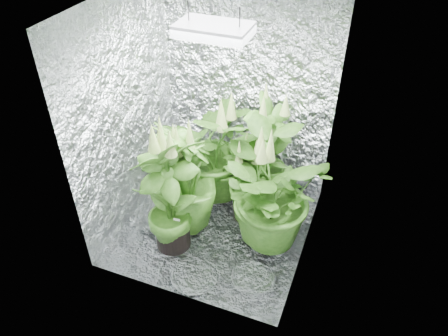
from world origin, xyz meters
The scene contains 12 objects.
ground centered at (0.00, 0.00, 0.00)m, with size 1.60×1.60×0.00m, color silver.
walls centered at (0.00, 0.00, 1.00)m, with size 1.62×1.62×2.00m.
ceiling centered at (0.00, 0.00, 2.00)m, with size 1.60×1.60×0.01m, color silver.
grow_lamp centered at (0.00, 0.00, 1.83)m, with size 0.50×0.30×0.22m.
plant_a centered at (-0.16, 0.43, 0.52)m, with size 0.95×0.95×1.11m.
plant_b centered at (0.28, 0.63, 0.52)m, with size 0.75×0.75×1.12m.
plant_c centered at (0.22, 0.23, 0.40)m, with size 0.59×0.59×0.88m.
plant_d centered at (-0.27, -0.06, 0.52)m, with size 0.80×0.80×1.12m.
plant_e centered at (0.46, -0.01, 0.52)m, with size 1.08×1.08×1.10m.
plant_f centered at (-0.27, -0.34, 0.58)m, with size 0.85×0.85×1.25m.
circulation_fan centered at (0.59, 0.61, 0.16)m, with size 0.20×0.32×0.38m.
plant_label centered at (-0.21, -0.37, 0.30)m, with size 0.06×0.01×0.09m, color white.
Camera 1 is at (1.09, -2.64, 2.86)m, focal length 35.00 mm.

